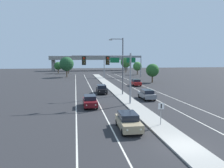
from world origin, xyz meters
TOP-DOWN VIEW (x-y plane):
  - ground_plane at (0.00, 0.00)m, footprint 260.00×260.00m
  - median_island at (0.00, 18.00)m, footprint 2.40×110.00m
  - lane_stripe_oncoming_center at (-4.70, 25.00)m, footprint 0.14×100.00m
  - lane_stripe_receding_center at (4.70, 25.00)m, footprint 0.14×100.00m
  - edge_stripe_left at (-8.00, 25.00)m, footprint 0.14×100.00m
  - edge_stripe_right at (8.00, 25.00)m, footprint 0.14×100.00m
  - overhead_signal_mast at (-2.92, 15.58)m, footprint 8.30×0.44m
  - median_sign_post at (0.19, 5.21)m, footprint 0.60×0.10m
  - street_lamp_median at (0.12, 23.65)m, footprint 2.58×0.28m
  - car_oncoming_tan at (-3.23, 4.65)m, footprint 1.89×4.50m
  - car_oncoming_darkred at (-6.12, 14.87)m, footprint 1.83×4.47m
  - car_oncoming_black at (-3.18, 26.22)m, footprint 1.90×4.50m
  - car_receding_grey at (3.36, 19.03)m, footprint 1.83×4.48m
  - car_receding_red at (6.30, 36.22)m, footprint 1.84×4.48m
  - highway_sign_gantry at (8.20, 59.75)m, footprint 13.28×0.42m
  - overpass_bridge at (0.00, 102.71)m, footprint 42.40×6.40m
  - tree_far_left_a at (-15.40, 82.88)m, footprint 3.43×3.43m
  - tree_far_left_c at (-10.99, 62.97)m, footprint 4.88×4.88m
  - tree_far_right_a at (15.21, 84.99)m, footprint 5.04×5.04m
  - tree_far_left_b at (-11.05, 81.39)m, footprint 3.48×3.48m
  - tree_far_right_b at (12.61, 42.15)m, footprint 3.53×3.53m
  - tree_far_right_c at (16.45, 70.24)m, footprint 3.54×3.54m

SIDE VIEW (x-z plane):
  - ground_plane at x=0.00m, z-range 0.00..0.00m
  - lane_stripe_oncoming_center at x=-4.70m, z-range 0.00..0.01m
  - lane_stripe_receding_center at x=4.70m, z-range 0.00..0.01m
  - edge_stripe_left at x=-8.00m, z-range 0.00..0.01m
  - edge_stripe_right at x=8.00m, z-range 0.00..0.01m
  - median_island at x=0.00m, z-range 0.00..0.15m
  - car_oncoming_tan at x=-3.23m, z-range 0.03..1.61m
  - car_oncoming_darkred at x=-6.12m, z-range 0.03..1.61m
  - car_oncoming_black at x=-3.18m, z-range 0.03..1.61m
  - car_receding_grey at x=3.36m, z-range 0.03..1.61m
  - car_receding_red at x=6.30m, z-range 0.03..1.61m
  - median_sign_post at x=0.19m, z-range 0.49..2.69m
  - tree_far_left_a at x=-15.40m, z-range 0.75..5.72m
  - tree_far_left_b at x=-11.05m, z-range 0.76..5.80m
  - tree_far_right_b at x=12.61m, z-range 0.78..5.88m
  - tree_far_right_c at x=16.45m, z-range 0.78..5.90m
  - tree_far_left_c at x=-10.99m, z-range 1.08..8.14m
  - tree_far_right_a at x=15.21m, z-range 1.12..8.41m
  - overhead_signal_mast at x=-2.92m, z-range 1.75..8.95m
  - overpass_bridge at x=0.00m, z-range 1.96..9.61m
  - street_lamp_median at x=0.12m, z-range 0.79..10.79m
  - highway_sign_gantry at x=8.20m, z-range 2.41..9.91m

